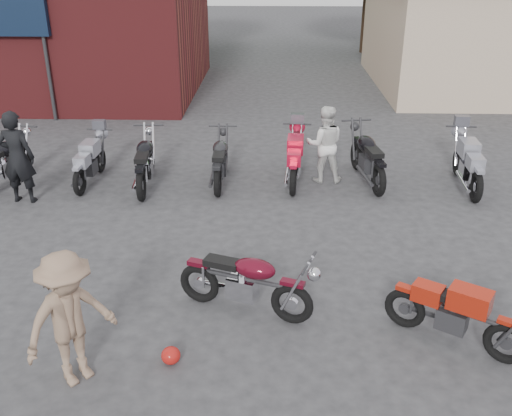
{
  "coord_description": "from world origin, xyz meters",
  "views": [
    {
      "loc": [
        -0.27,
        -6.25,
        4.69
      ],
      "look_at": [
        -0.53,
        1.95,
        0.9
      ],
      "focal_mm": 40.0,
      "sensor_mm": 36.0,
      "label": 1
    }
  ],
  "objects_px": {
    "vintage_motorcycle": "(247,278)",
    "row_bike_5": "(368,154)",
    "person_tan": "(70,319)",
    "row_bike_1": "(90,159)",
    "sportbike": "(459,311)",
    "person_light": "(325,144)",
    "row_bike_2": "(145,159)",
    "row_bike_6": "(468,161)",
    "row_bike_3": "(220,158)",
    "row_bike_4": "(295,156)",
    "person_dark": "(17,157)",
    "row_bike_0": "(4,159)",
    "helmet": "(171,355)"
  },
  "relations": [
    {
      "from": "row_bike_6",
      "to": "person_light",
      "type": "bearing_deg",
      "value": 87.88
    },
    {
      "from": "vintage_motorcycle",
      "to": "row_bike_1",
      "type": "height_order",
      "value": "vintage_motorcycle"
    },
    {
      "from": "person_tan",
      "to": "person_dark",
      "type": "bearing_deg",
      "value": 72.62
    },
    {
      "from": "person_tan",
      "to": "row_bike_5",
      "type": "xyz_separation_m",
      "value": [
        4.3,
        6.4,
        -0.23
      ]
    },
    {
      "from": "sportbike",
      "to": "row_bike_1",
      "type": "bearing_deg",
      "value": 172.44
    },
    {
      "from": "vintage_motorcycle",
      "to": "row_bike_6",
      "type": "xyz_separation_m",
      "value": [
        4.42,
        4.71,
        0.04
      ]
    },
    {
      "from": "person_dark",
      "to": "row_bike_5",
      "type": "height_order",
      "value": "person_dark"
    },
    {
      "from": "person_dark",
      "to": "row_bike_2",
      "type": "bearing_deg",
      "value": -155.86
    },
    {
      "from": "vintage_motorcycle",
      "to": "row_bike_1",
      "type": "distance_m",
      "value": 5.93
    },
    {
      "from": "person_dark",
      "to": "row_bike_0",
      "type": "xyz_separation_m",
      "value": [
        -0.69,
        0.81,
        -0.34
      ]
    },
    {
      "from": "person_dark",
      "to": "row_bike_0",
      "type": "distance_m",
      "value": 1.12
    },
    {
      "from": "helmet",
      "to": "row_bike_2",
      "type": "relative_size",
      "value": 0.12
    },
    {
      "from": "person_light",
      "to": "row_bike_2",
      "type": "distance_m",
      "value": 3.82
    },
    {
      "from": "sportbike",
      "to": "vintage_motorcycle",
      "type": "bearing_deg",
      "value": -160.24
    },
    {
      "from": "sportbike",
      "to": "row_bike_5",
      "type": "distance_m",
      "value": 5.62
    },
    {
      "from": "helmet",
      "to": "row_bike_6",
      "type": "xyz_separation_m",
      "value": [
        5.31,
        5.81,
        0.49
      ]
    },
    {
      "from": "person_light",
      "to": "row_bike_4",
      "type": "bearing_deg",
      "value": 7.5
    },
    {
      "from": "sportbike",
      "to": "person_dark",
      "type": "height_order",
      "value": "person_dark"
    },
    {
      "from": "row_bike_2",
      "to": "row_bike_6",
      "type": "relative_size",
      "value": 1.01
    },
    {
      "from": "person_light",
      "to": "row_bike_4",
      "type": "xyz_separation_m",
      "value": [
        -0.63,
        -0.08,
        -0.25
      ]
    },
    {
      "from": "person_light",
      "to": "row_bike_6",
      "type": "relative_size",
      "value": 0.8
    },
    {
      "from": "sportbike",
      "to": "row_bike_2",
      "type": "bearing_deg",
      "value": 167.02
    },
    {
      "from": "row_bike_3",
      "to": "row_bike_4",
      "type": "xyz_separation_m",
      "value": [
        1.6,
        0.12,
        0.01
      ]
    },
    {
      "from": "sportbike",
      "to": "helmet",
      "type": "bearing_deg",
      "value": -139.64
    },
    {
      "from": "vintage_motorcycle",
      "to": "row_bike_5",
      "type": "relative_size",
      "value": 0.9
    },
    {
      "from": "person_tan",
      "to": "row_bike_1",
      "type": "height_order",
      "value": "person_tan"
    },
    {
      "from": "row_bike_2",
      "to": "helmet",
      "type": "bearing_deg",
      "value": -170.29
    },
    {
      "from": "person_light",
      "to": "person_tan",
      "type": "distance_m",
      "value": 7.23
    },
    {
      "from": "vintage_motorcycle",
      "to": "sportbike",
      "type": "height_order",
      "value": "vintage_motorcycle"
    },
    {
      "from": "person_tan",
      "to": "row_bike_3",
      "type": "distance_m",
      "value": 6.32
    },
    {
      "from": "row_bike_0",
      "to": "row_bike_5",
      "type": "height_order",
      "value": "row_bike_5"
    },
    {
      "from": "row_bike_2",
      "to": "row_bike_4",
      "type": "xyz_separation_m",
      "value": [
        3.16,
        0.34,
        -0.02
      ]
    },
    {
      "from": "helmet",
      "to": "person_light",
      "type": "relative_size",
      "value": 0.14
    },
    {
      "from": "row_bike_3",
      "to": "row_bike_4",
      "type": "bearing_deg",
      "value": -86.23
    },
    {
      "from": "vintage_motorcycle",
      "to": "row_bike_2",
      "type": "distance_m",
      "value": 5.15
    },
    {
      "from": "person_dark",
      "to": "row_bike_6",
      "type": "distance_m",
      "value": 9.14
    },
    {
      "from": "vintage_motorcycle",
      "to": "row_bike_1",
      "type": "xyz_separation_m",
      "value": [
        -3.59,
        4.72,
        -0.02
      ]
    },
    {
      "from": "sportbike",
      "to": "row_bike_6",
      "type": "distance_m",
      "value": 5.61
    },
    {
      "from": "row_bike_5",
      "to": "person_dark",
      "type": "bearing_deg",
      "value": 91.27
    },
    {
      "from": "row_bike_1",
      "to": "sportbike",
      "type": "bearing_deg",
      "value": -128.41
    },
    {
      "from": "vintage_motorcycle",
      "to": "person_tan",
      "type": "bearing_deg",
      "value": -124.44
    },
    {
      "from": "person_tan",
      "to": "row_bike_0",
      "type": "height_order",
      "value": "person_tan"
    },
    {
      "from": "vintage_motorcycle",
      "to": "row_bike_2",
      "type": "relative_size",
      "value": 0.92
    },
    {
      "from": "person_light",
      "to": "sportbike",
      "type": "bearing_deg",
      "value": 103.34
    },
    {
      "from": "sportbike",
      "to": "person_light",
      "type": "xyz_separation_m",
      "value": [
        -1.26,
        5.61,
        0.31
      ]
    },
    {
      "from": "row_bike_5",
      "to": "row_bike_6",
      "type": "distance_m",
      "value": 2.08
    },
    {
      "from": "helmet",
      "to": "row_bike_3",
      "type": "height_order",
      "value": "row_bike_3"
    },
    {
      "from": "person_tan",
      "to": "row_bike_5",
      "type": "distance_m",
      "value": 7.71
    },
    {
      "from": "row_bike_1",
      "to": "row_bike_5",
      "type": "distance_m",
      "value": 5.96
    },
    {
      "from": "helmet",
      "to": "row_bike_4",
      "type": "bearing_deg",
      "value": 74.27
    }
  ]
}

